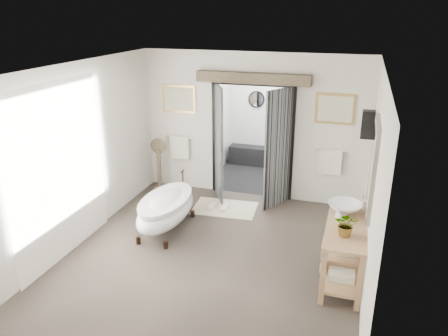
{
  "coord_description": "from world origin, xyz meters",
  "views": [
    {
      "loc": [
        1.96,
        -5.66,
        3.67
      ],
      "look_at": [
        0.0,
        0.6,
        1.25
      ],
      "focal_mm": 35.0,
      "sensor_mm": 36.0,
      "label": 1
    }
  ],
  "objects_px": {
    "basin": "(345,208)",
    "vanity": "(343,245)",
    "clawfoot_tub": "(166,209)",
    "rug": "(225,208)"
  },
  "relations": [
    {
      "from": "basin",
      "to": "vanity",
      "type": "bearing_deg",
      "value": -84.16
    },
    {
      "from": "clawfoot_tub",
      "to": "vanity",
      "type": "xyz_separation_m",
      "value": [
        2.99,
        -0.54,
        0.1
      ]
    },
    {
      "from": "clawfoot_tub",
      "to": "vanity",
      "type": "bearing_deg",
      "value": -10.19
    },
    {
      "from": "clawfoot_tub",
      "to": "vanity",
      "type": "relative_size",
      "value": 1.05
    },
    {
      "from": "clawfoot_tub",
      "to": "basin",
      "type": "relative_size",
      "value": 3.39
    },
    {
      "from": "rug",
      "to": "vanity",
      "type": "bearing_deg",
      "value": -36.08
    },
    {
      "from": "clawfoot_tub",
      "to": "rug",
      "type": "distance_m",
      "value": 1.38
    },
    {
      "from": "clawfoot_tub",
      "to": "basin",
      "type": "xyz_separation_m",
      "value": [
        2.96,
        -0.23,
        0.53
      ]
    },
    {
      "from": "basin",
      "to": "rug",
      "type": "bearing_deg",
      "value": 149.22
    },
    {
      "from": "clawfoot_tub",
      "to": "basin",
      "type": "distance_m",
      "value": 3.01
    }
  ]
}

